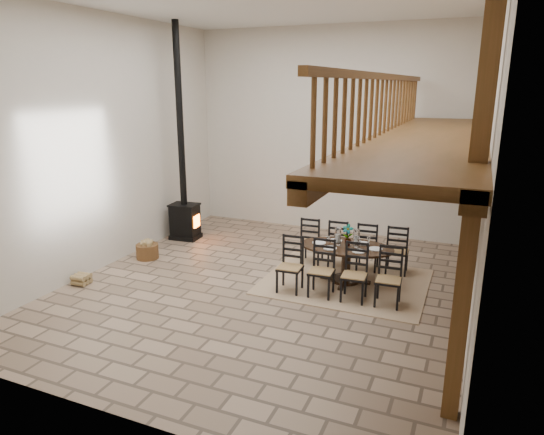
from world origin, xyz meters
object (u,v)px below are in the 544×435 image
at_px(wood_stove, 184,194).
at_px(log_basket, 147,251).
at_px(log_stack, 82,279).
at_px(dining_table, 346,264).

distance_m(wood_stove, log_basket, 1.79).
distance_m(wood_stove, log_stack, 3.34).
bearing_deg(log_basket, log_stack, -99.36).
relative_size(dining_table, log_basket, 4.76).
relative_size(wood_stove, log_stack, 15.78).
relative_size(log_basket, log_stack, 1.51).
bearing_deg(log_stack, wood_stove, 85.22).
distance_m(dining_table, log_stack, 5.00).
bearing_deg(log_basket, wood_stove, 90.28).
bearing_deg(wood_stove, log_stack, -99.52).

